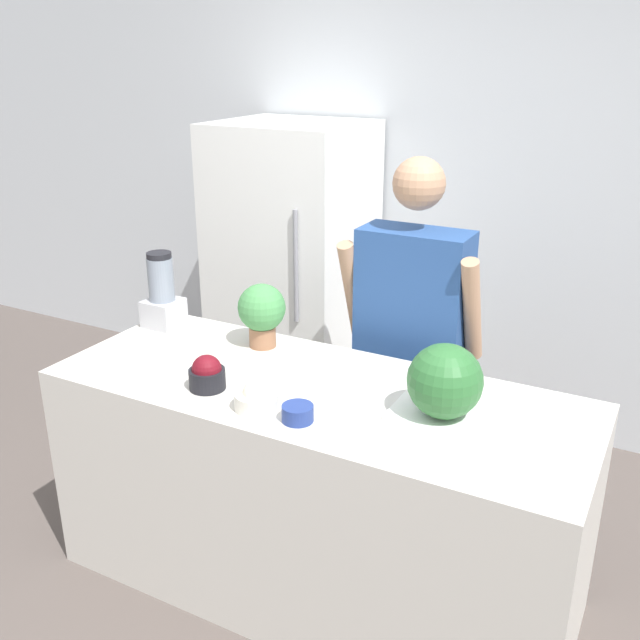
% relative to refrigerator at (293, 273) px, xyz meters
% --- Properties ---
extents(wall_back, '(8.00, 0.06, 2.60)m').
position_rel_refrigerator_xyz_m(wall_back, '(0.85, 0.41, 0.46)').
color(wall_back, silver).
rests_on(wall_back, ground_plane).
extents(counter_island, '(1.99, 0.76, 0.88)m').
position_rel_refrigerator_xyz_m(counter_island, '(0.85, -1.31, -0.39)').
color(counter_island, beige).
rests_on(counter_island, ground_plane).
extents(refrigerator, '(0.78, 0.74, 1.67)m').
position_rel_refrigerator_xyz_m(refrigerator, '(0.00, 0.00, 0.00)').
color(refrigerator, white).
rests_on(refrigerator, ground_plane).
extents(person, '(0.60, 0.26, 1.64)m').
position_rel_refrigerator_xyz_m(person, '(0.98, -0.68, -0.00)').
color(person, gray).
rests_on(person, ground_plane).
extents(cutting_board, '(0.40, 0.23, 0.01)m').
position_rel_refrigerator_xyz_m(cutting_board, '(1.36, -1.30, 0.05)').
color(cutting_board, white).
rests_on(cutting_board, counter_island).
extents(watermelon, '(0.25, 0.25, 0.25)m').
position_rel_refrigerator_xyz_m(watermelon, '(1.34, -1.31, 0.19)').
color(watermelon, '#2D6B33').
rests_on(watermelon, cutting_board).
extents(bowl_cherries, '(0.13, 0.13, 0.13)m').
position_rel_refrigerator_xyz_m(bowl_cherries, '(0.51, -1.50, 0.10)').
color(bowl_cherries, black).
rests_on(bowl_cherries, counter_island).
extents(bowl_cream, '(0.15, 0.15, 0.11)m').
position_rel_refrigerator_xyz_m(bowl_cream, '(0.75, -1.54, 0.09)').
color(bowl_cream, white).
rests_on(bowl_cream, counter_island).
extents(bowl_small_blue, '(0.11, 0.11, 0.06)m').
position_rel_refrigerator_xyz_m(bowl_small_blue, '(0.92, -1.55, 0.07)').
color(bowl_small_blue, navy).
rests_on(bowl_small_blue, counter_island).
extents(blender, '(0.15, 0.15, 0.34)m').
position_rel_refrigerator_xyz_m(blender, '(-0.03, -1.08, 0.19)').
color(blender, '#B7B7BC').
rests_on(blender, counter_island).
extents(potted_plant, '(0.20, 0.20, 0.27)m').
position_rel_refrigerator_xyz_m(potted_plant, '(0.48, -1.07, 0.20)').
color(potted_plant, '#996647').
rests_on(potted_plant, counter_island).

